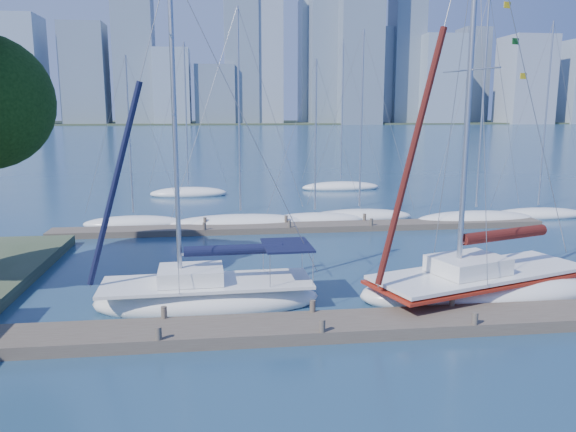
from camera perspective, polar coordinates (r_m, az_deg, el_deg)
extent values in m
plane|color=navy|center=(18.86, 2.96, -11.75)|extent=(700.00, 700.00, 0.00)
cube|color=#4F433A|center=(18.78, 2.97, -11.19)|extent=(26.00, 2.00, 0.40)
cube|color=#4F433A|center=(34.27, 1.63, -1.15)|extent=(30.00, 1.80, 0.36)
cube|color=#38472D|center=(337.25, -6.61, 9.36)|extent=(800.00, 100.00, 1.50)
ellipsoid|color=white|center=(21.31, -8.16, -8.47)|extent=(8.40, 3.00, 1.46)
cube|color=white|center=(21.10, -8.21, -6.73)|extent=(7.78, 2.76, 0.12)
cube|color=white|center=(21.00, -9.83, -5.88)|extent=(2.39, 1.85, 0.53)
cylinder|color=silver|center=(20.17, -11.42, 8.52)|extent=(0.17, 0.17, 11.07)
cylinder|color=silver|center=(20.82, -5.54, -3.70)|extent=(3.94, 0.23, 0.10)
cylinder|color=black|center=(20.80, -5.55, -3.44)|extent=(3.63, 0.51, 0.39)
cube|color=black|center=(20.98, -0.10, -2.99)|extent=(1.83, 2.37, 0.08)
ellipsoid|color=white|center=(23.17, 18.85, -7.28)|extent=(9.98, 5.95, 1.66)
cube|color=white|center=(22.95, 18.97, -5.43)|extent=(9.24, 5.49, 0.13)
cube|color=white|center=(22.40, 17.81, -4.73)|extent=(3.16, 2.76, 0.61)
cylinder|color=silver|center=(21.36, 17.92, 12.11)|extent=(0.20, 0.20, 13.62)
cylinder|color=silver|center=(23.45, 21.15, -2.03)|extent=(4.30, 1.53, 0.11)
cylinder|color=#43120E|center=(23.43, 21.17, -1.76)|extent=(4.06, 1.73, 0.44)
cube|color=maroon|center=(23.00, 18.94, -5.89)|extent=(9.47, 5.68, 0.11)
ellipsoid|color=white|center=(36.77, -15.38, -0.73)|extent=(6.53, 3.16, 0.97)
cylinder|color=silver|center=(36.12, -15.81, 7.86)|extent=(0.11, 0.11, 9.59)
ellipsoid|color=white|center=(35.46, -4.81, -0.74)|extent=(9.08, 5.06, 1.14)
cylinder|color=silver|center=(34.77, -4.99, 10.54)|extent=(0.12, 0.12, 12.22)
ellipsoid|color=white|center=(36.34, 2.75, -0.47)|extent=(6.55, 2.86, 1.02)
cylinder|color=silver|center=(35.69, 2.82, 8.14)|extent=(0.11, 0.11, 9.40)
ellipsoid|color=white|center=(37.87, 7.25, -0.08)|extent=(7.41, 4.64, 1.04)
cylinder|color=silver|center=(37.22, 7.48, 9.64)|extent=(0.11, 0.11, 11.29)
ellipsoid|color=white|center=(38.43, 18.50, -0.36)|extent=(8.27, 5.01, 1.16)
cylinder|color=silver|center=(37.79, 19.17, 10.72)|extent=(0.13, 0.13, 13.10)
ellipsoid|color=white|center=(41.93, 24.02, 0.10)|extent=(6.84, 2.07, 0.98)
cylinder|color=silver|center=(41.34, 24.73, 9.27)|extent=(0.11, 0.11, 11.97)
ellipsoid|color=white|center=(48.85, -10.05, 2.27)|extent=(6.72, 2.91, 1.12)
cylinder|color=silver|center=(48.35, -10.31, 10.12)|extent=(0.12, 0.12, 11.71)
ellipsoid|color=white|center=(52.29, 5.38, 2.92)|extent=(7.55, 3.78, 1.09)
cylinder|color=silver|center=(51.82, 5.52, 10.55)|extent=(0.12, 0.12, 12.31)
cube|color=#8496AB|center=(315.96, -24.99, 13.20)|extent=(15.13, 23.42, 53.21)
cube|color=slate|center=(312.40, -19.92, 13.36)|extent=(21.56, 17.63, 50.70)
cube|color=gray|center=(329.91, -15.17, 12.74)|extent=(15.93, 17.61, 42.59)
cube|color=#8496AB|center=(303.19, -11.66, 12.70)|extent=(18.08, 19.81, 38.31)
cube|color=slate|center=(303.96, -7.43, 12.09)|extent=(20.56, 16.86, 30.62)
cube|color=gray|center=(309.34, -2.59, 16.70)|extent=(20.41, 14.99, 79.72)
cube|color=#8496AB|center=(328.07, 2.74, 16.24)|extent=(16.92, 17.46, 78.51)
cube|color=slate|center=(306.88, 7.30, 17.23)|extent=(21.87, 18.95, 85.62)
cube|color=gray|center=(326.41, 10.08, 13.76)|extent=(13.96, 17.11, 51.61)
cube|color=#8496AB|center=(320.09, 15.17, 13.17)|extent=(21.50, 18.80, 46.62)
cube|color=slate|center=(360.09, 18.11, 13.34)|extent=(15.28, 17.52, 54.66)
cube|color=gray|center=(340.42, 22.95, 12.55)|extent=(24.05, 23.94, 46.75)
cube|color=slate|center=(312.63, -15.44, 17.70)|extent=(19.72, 18.00, 95.11)
cube|color=slate|center=(310.11, -4.81, 18.13)|extent=(17.51, 18.00, 95.54)
cube|color=slate|center=(316.72, 3.84, 19.87)|extent=(16.76, 18.00, 116.15)
cube|color=slate|center=(325.55, 11.92, 16.02)|extent=(16.55, 18.00, 77.89)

